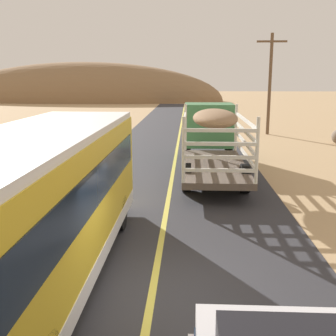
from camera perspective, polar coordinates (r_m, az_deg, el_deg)
name	(u,v)px	position (r m, az deg, el deg)	size (l,w,h in m)	color
ground_plane	(152,296)	(8.74, -2.22, -17.05)	(240.00, 240.00, 0.00)	tan
road_surface	(152,295)	(8.74, -2.22, -16.99)	(8.00, 120.00, 0.02)	#2D2D33
road_centre_line	(152,295)	(8.73, -2.22, -16.92)	(0.16, 117.60, 0.00)	#D8CC4C
livestock_truck	(210,130)	(20.02, 5.82, 5.13)	(2.53, 9.70, 3.02)	#3F7F4C
bus	(38,205)	(8.91, -17.32, -4.82)	(2.54, 10.00, 3.21)	gold
power_pole_mid	(270,81)	(32.53, 13.74, 11.48)	(2.20, 0.24, 7.40)	brown
distant_hill	(84,101)	(77.20, -11.46, 8.94)	(49.79, 16.80, 13.66)	olive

